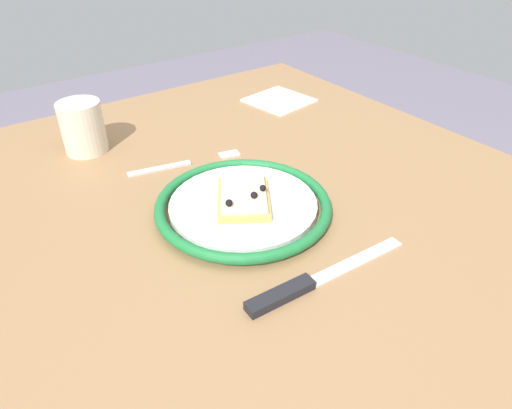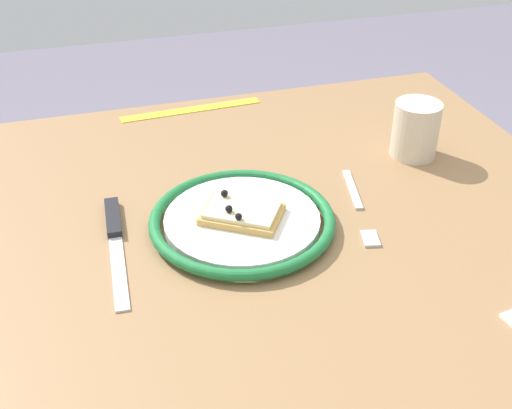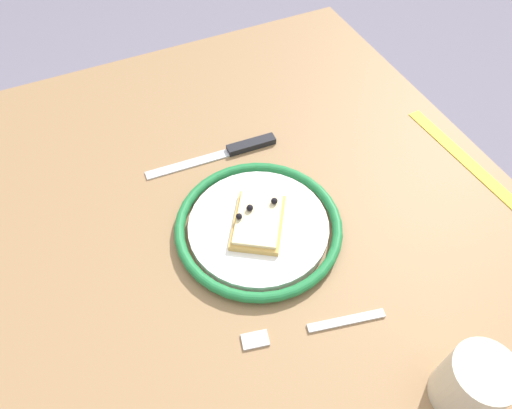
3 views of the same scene
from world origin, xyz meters
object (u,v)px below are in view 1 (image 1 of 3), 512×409
(plate, at_px, (243,205))
(knife, at_px, (303,285))
(cup, at_px, (83,127))
(napkin, at_px, (279,100))
(pizza_slice_near, at_px, (244,198))
(dining_table, at_px, (258,251))
(fork, at_px, (187,163))

(plate, xyz_separation_m, knife, (0.17, -0.03, -0.01))
(plate, xyz_separation_m, cup, (-0.33, -0.12, 0.04))
(plate, height_order, napkin, plate)
(pizza_slice_near, height_order, knife, pizza_slice_near)
(dining_table, xyz_separation_m, cup, (-0.33, -0.15, 0.14))
(plate, height_order, pizza_slice_near, pizza_slice_near)
(dining_table, bearing_deg, knife, -18.99)
(knife, bearing_deg, dining_table, 161.01)
(dining_table, height_order, pizza_slice_near, pizza_slice_near)
(dining_table, bearing_deg, fork, -171.73)
(pizza_slice_near, bearing_deg, fork, 179.82)
(pizza_slice_near, distance_m, cup, 0.35)
(dining_table, relative_size, cup, 11.42)
(plate, xyz_separation_m, pizza_slice_near, (0.00, 0.00, 0.01))
(plate, distance_m, cup, 0.35)
(fork, distance_m, cup, 0.20)
(napkin, bearing_deg, knife, -35.46)
(plate, height_order, fork, plate)
(pizza_slice_near, bearing_deg, knife, -11.05)
(dining_table, distance_m, knife, 0.21)
(napkin, bearing_deg, dining_table, -42.52)
(dining_table, xyz_separation_m, plate, (-0.00, -0.03, 0.10))
(napkin, bearing_deg, pizza_slice_near, -44.84)
(plate, bearing_deg, pizza_slice_near, 10.72)
(plate, bearing_deg, fork, 179.65)
(fork, bearing_deg, knife, -5.55)
(dining_table, distance_m, plate, 0.10)
(plate, distance_m, knife, 0.18)
(fork, xyz_separation_m, cup, (-0.15, -0.12, 0.04))
(dining_table, bearing_deg, pizza_slice_near, -85.26)
(knife, bearing_deg, plate, 169.29)
(cup, distance_m, napkin, 0.44)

